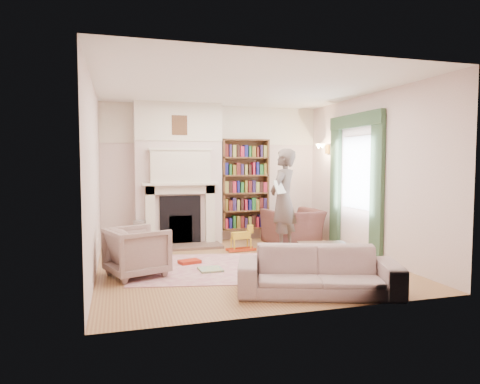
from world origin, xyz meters
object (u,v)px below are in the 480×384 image
object	(u,v)px
bookcase	(245,184)
rocking_horse	(241,238)
coffee_table	(323,259)
man_reading	(283,200)
sofa	(318,271)
armchair_reading	(293,226)
paraffin_heater	(140,235)
armchair_left	(137,252)

from	to	relation	value
bookcase	rocking_horse	distance (m)	1.49
bookcase	coffee_table	world-z (taller)	bookcase
man_reading	sofa	bearing A→B (deg)	34.26
armchair_reading	rocking_horse	xyz separation A→B (m)	(-1.23, -0.47, -0.10)
sofa	paraffin_heater	size ratio (longest dim) A/B	3.59
armchair_left	sofa	size ratio (longest dim) A/B	0.40
bookcase	sofa	bearing A→B (deg)	-92.98
coffee_table	rocking_horse	distance (m)	2.01
rocking_horse	coffee_table	bearing A→B (deg)	-74.15
bookcase	paraffin_heater	size ratio (longest dim) A/B	3.36
armchair_left	rocking_horse	world-z (taller)	armchair_left
coffee_table	armchair_left	bearing A→B (deg)	179.36
armchair_left	sofa	world-z (taller)	armchair_left
armchair_reading	rocking_horse	size ratio (longest dim) A/B	1.94
bookcase	sofa	xyz separation A→B (m)	(-0.20, -3.81, -0.89)
bookcase	man_reading	xyz separation A→B (m)	(0.37, -1.21, -0.23)
bookcase	armchair_reading	xyz separation A→B (m)	(0.82, -0.61, -0.83)
armchair_reading	paraffin_heater	distance (m)	3.02
armchair_left	sofa	xyz separation A→B (m)	(2.12, -1.48, -0.07)
sofa	coffee_table	distance (m)	0.98
sofa	bookcase	bearing A→B (deg)	105.68
rocking_horse	bookcase	bearing A→B (deg)	64.69
armchair_left	coffee_table	world-z (taller)	armchair_left
bookcase	armchair_left	bearing A→B (deg)	-134.90
sofa	man_reading	bearing A→B (deg)	96.26
paraffin_heater	rocking_horse	distance (m)	1.90
sofa	man_reading	world-z (taller)	man_reading
armchair_reading	armchair_left	distance (m)	3.58
armchair_reading	armchair_left	world-z (taller)	armchair_left
sofa	rocking_horse	size ratio (longest dim) A/B	3.66
armchair_left	paraffin_heater	xyz separation A→B (m)	(0.13, 1.90, -0.08)
armchair_reading	paraffin_heater	bearing A→B (deg)	-10.67
coffee_table	rocking_horse	xyz separation A→B (m)	(-0.71, 1.88, 0.01)
sofa	coffee_table	bearing A→B (deg)	77.89
sofa	paraffin_heater	distance (m)	3.93
bookcase	coffee_table	bearing A→B (deg)	-84.16
bookcase	coffee_table	distance (m)	3.13
armchair_left	man_reading	size ratio (longest dim) A/B	0.41
bookcase	coffee_table	xyz separation A→B (m)	(0.30, -2.97, -0.95)
paraffin_heater	sofa	bearing A→B (deg)	-59.52
man_reading	paraffin_heater	size ratio (longest dim) A/B	3.43
coffee_table	bookcase	bearing A→B (deg)	108.85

